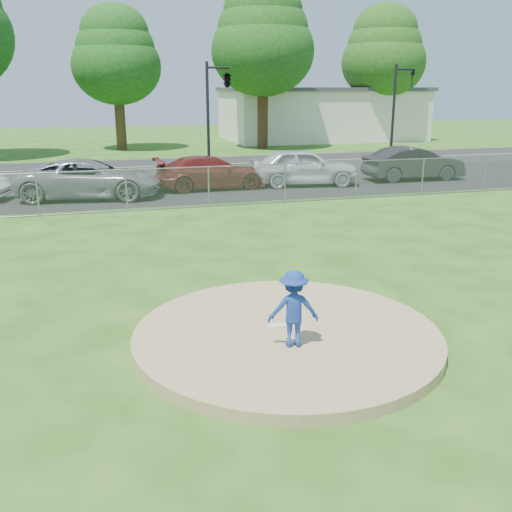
{
  "coord_description": "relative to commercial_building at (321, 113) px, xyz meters",
  "views": [
    {
      "loc": [
        -3.04,
        -8.74,
        4.31
      ],
      "look_at": [
        0.0,
        2.0,
        1.0
      ],
      "focal_mm": 40.0,
      "sensor_mm": 36.0,
      "label": 1
    }
  ],
  "objects": [
    {
      "name": "pitchers_mound",
      "position": [
        -16.0,
        -38.0,
        -2.06
      ],
      "size": [
        5.4,
        5.4,
        0.2
      ],
      "primitive_type": "cylinder",
      "color": "tan",
      "rests_on": "ground"
    },
    {
      "name": "tree_far_right",
      "position": [
        4.0,
        -3.0,
        4.9
      ],
      "size": [
        6.72,
        6.72,
        10.74
      ],
      "color": "#322212",
      "rests_on": "ground"
    },
    {
      "name": "traffic_cone",
      "position": [
        -21.47,
        -23.4,
        -1.81
      ],
      "size": [
        0.35,
        0.35,
        0.68
      ],
      "primitive_type": "cone",
      "color": "#FF590D",
      "rests_on": "parking_lot"
    },
    {
      "name": "pitching_rubber",
      "position": [
        -16.0,
        -37.8,
        -1.94
      ],
      "size": [
        0.6,
        0.15,
        0.04
      ],
      "primitive_type": "cube",
      "color": "white",
      "rests_on": "pitchers_mound"
    },
    {
      "name": "tree_center",
      "position": [
        -17.0,
        -4.0,
        4.31
      ],
      "size": [
        6.16,
        6.16,
        9.84
      ],
      "color": "#3D2A16",
      "rests_on": "ground"
    },
    {
      "name": "parking_lot",
      "position": [
        -16.0,
        -21.5,
        -2.15
      ],
      "size": [
        50.0,
        8.0,
        0.01
      ],
      "primitive_type": "cube",
      "color": "black",
      "rests_on": "ground"
    },
    {
      "name": "tree_right",
      "position": [
        -7.0,
        -6.0,
        5.49
      ],
      "size": [
        7.28,
        7.28,
        11.63
      ],
      "color": "#372214",
      "rests_on": "ground"
    },
    {
      "name": "chain_link_fence",
      "position": [
        -16.0,
        -26.0,
        -1.41
      ],
      "size": [
        40.0,
        0.06,
        1.5
      ],
      "primitive_type": "cube",
      "color": "gray",
      "rests_on": "ground"
    },
    {
      "name": "parked_car_gray",
      "position": [
        -19.27,
        -23.0,
        -1.37
      ],
      "size": [
        5.96,
        3.44,
        1.56
      ],
      "primitive_type": "imported",
      "rotation": [
        0.0,
        0.0,
        1.41
      ],
      "color": "gray",
      "rests_on": "parking_lot"
    },
    {
      "name": "ground",
      "position": [
        -16.0,
        -28.0,
        -2.16
      ],
      "size": [
        120.0,
        120.0,
        0.0
      ],
      "primitive_type": "plane",
      "color": "#235011",
      "rests_on": "ground"
    },
    {
      "name": "traffic_signal_right",
      "position": [
        -1.76,
        -16.0,
        1.2
      ],
      "size": [
        1.28,
        0.2,
        5.6
      ],
      "color": "black",
      "rests_on": "ground"
    },
    {
      "name": "parked_car_charcoal",
      "position": [
        -4.24,
        -22.33,
        -1.37
      ],
      "size": [
        4.79,
        1.77,
        1.56
      ],
      "primitive_type": "imported",
      "rotation": [
        0.0,
        0.0,
        1.55
      ],
      "color": "#262629",
      "rests_on": "parking_lot"
    },
    {
      "name": "street",
      "position": [
        -16.0,
        -14.0,
        -2.16
      ],
      "size": [
        60.0,
        7.0,
        0.01
      ],
      "primitive_type": "cube",
      "color": "black",
      "rests_on": "ground"
    },
    {
      "name": "parked_car_darkred",
      "position": [
        -14.11,
        -22.15,
        -1.43
      ],
      "size": [
        5.0,
        2.18,
        1.43
      ],
      "primitive_type": "imported",
      "rotation": [
        0.0,
        0.0,
        1.61
      ],
      "color": "maroon",
      "rests_on": "parking_lot"
    },
    {
      "name": "commercial_building",
      "position": [
        0.0,
        0.0,
        0.0
      ],
      "size": [
        16.4,
        9.4,
        4.3
      ],
      "color": "beige",
      "rests_on": "ground"
    },
    {
      "name": "traffic_signal_center",
      "position": [
        -12.03,
        -16.0,
        2.45
      ],
      "size": [
        1.42,
        2.48,
        5.6
      ],
      "color": "black",
      "rests_on": "ground"
    },
    {
      "name": "parked_car_pearl",
      "position": [
        -9.89,
        -22.35,
        -1.31
      ],
      "size": [
        5.17,
        2.68,
        1.68
      ],
      "primitive_type": "imported",
      "rotation": [
        0.0,
        0.0,
        1.42
      ],
      "color": "silver",
      "rests_on": "parking_lot"
    },
    {
      "name": "pitcher",
      "position": [
        -16.1,
        -38.59,
        -1.31
      ],
      "size": [
        0.91,
        0.63,
        1.3
      ],
      "primitive_type": "imported",
      "rotation": [
        0.0,
        0.0,
        2.96
      ],
      "color": "navy",
      "rests_on": "pitchers_mound"
    }
  ]
}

